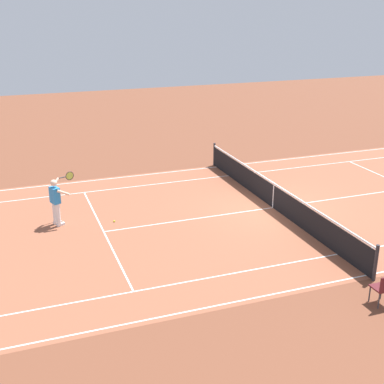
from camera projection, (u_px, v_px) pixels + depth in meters
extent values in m
plane|color=brown|center=(273.00, 208.00, 19.53)|extent=(60.00, 60.00, 0.00)
cube|color=#935138|center=(273.00, 208.00, 19.53)|extent=(24.20, 11.40, 0.00)
cube|color=white|center=(217.00, 167.00, 24.39)|extent=(23.80, 0.05, 0.01)
cube|color=white|center=(366.00, 275.00, 14.67)|extent=(23.80, 0.05, 0.01)
cube|color=white|center=(229.00, 176.00, 23.16)|extent=(23.80, 0.05, 0.01)
cube|color=white|center=(337.00, 254.00, 15.90)|extent=(23.80, 0.05, 0.01)
cube|color=white|center=(104.00, 232.00, 17.47)|extent=(0.05, 8.22, 0.01)
cube|color=white|center=(273.00, 208.00, 19.53)|extent=(12.80, 0.05, 0.01)
cylinder|color=#2D2D33|center=(214.00, 154.00, 24.47)|extent=(0.10, 0.10, 1.08)
cylinder|color=#2D2D33|center=(376.00, 263.00, 14.23)|extent=(0.10, 0.10, 1.08)
cube|color=black|center=(274.00, 197.00, 19.38)|extent=(0.02, 11.60, 0.88)
cube|color=white|center=(274.00, 184.00, 19.21)|extent=(0.04, 11.60, 0.06)
cube|color=white|center=(274.00, 197.00, 19.38)|extent=(0.04, 0.06, 0.88)
cylinder|color=white|center=(58.00, 214.00, 17.77)|extent=(0.15, 0.15, 0.74)
cube|color=white|center=(61.00, 224.00, 17.95)|extent=(0.30, 0.20, 0.09)
cylinder|color=white|center=(55.00, 212.00, 17.94)|extent=(0.15, 0.15, 0.74)
cube|color=white|center=(58.00, 222.00, 18.12)|extent=(0.30, 0.20, 0.09)
cube|color=#2884D1|center=(55.00, 195.00, 17.64)|extent=(0.36, 0.44, 0.56)
sphere|color=beige|center=(54.00, 183.00, 17.49)|extent=(0.23, 0.23, 0.23)
cylinder|color=beige|center=(63.00, 193.00, 17.50)|extent=(0.41, 0.10, 0.26)
cylinder|color=beige|center=(55.00, 183.00, 17.83)|extent=(0.38, 0.33, 0.30)
cylinder|color=#232326|center=(62.00, 178.00, 18.03)|extent=(0.27, 0.13, 0.04)
torus|color=#232326|center=(70.00, 176.00, 18.20)|extent=(0.30, 0.13, 0.31)
cylinder|color=#C6D84C|center=(70.00, 176.00, 18.20)|extent=(0.26, 0.10, 0.27)
sphere|color=#CCE01E|center=(114.00, 221.00, 18.23)|extent=(0.07, 0.07, 0.07)
cylinder|color=#38383D|center=(370.00, 294.00, 13.32)|extent=(0.04, 0.04, 0.44)
cylinder|color=#38383D|center=(381.00, 291.00, 13.44)|extent=(0.04, 0.04, 0.44)
cylinder|color=#38383D|center=(379.00, 301.00, 13.00)|extent=(0.04, 0.04, 0.44)
cube|color=#56191E|center=(381.00, 288.00, 13.14)|extent=(0.44, 0.44, 0.04)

